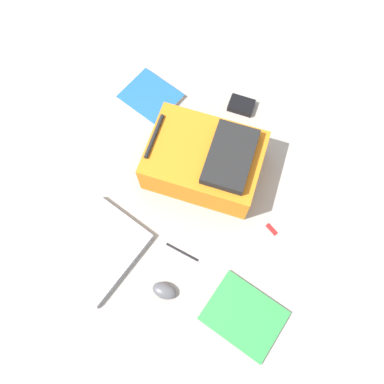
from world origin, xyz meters
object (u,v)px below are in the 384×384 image
(laptop, at_px, (99,250))
(backpack, at_px, (206,161))
(pen_black, at_px, (182,252))
(usb_stick, at_px, (272,229))
(computer_mouse, at_px, (164,291))
(book_comic, at_px, (244,316))
(book_blue, at_px, (151,97))
(power_brick, at_px, (241,105))

(laptop, bearing_deg, backpack, -29.78)
(pen_black, height_order, usb_stick, pen_black)
(laptop, distance_m, pen_black, 0.33)
(computer_mouse, bearing_deg, backpack, 3.87)
(book_comic, distance_m, usb_stick, 0.36)
(book_blue, bearing_deg, power_brick, -76.27)
(book_blue, xyz_separation_m, book_comic, (-0.76, -0.69, -0.00))
(power_brick, relative_size, usb_stick, 2.06)
(book_blue, xyz_separation_m, power_brick, (0.10, -0.40, 0.01))
(computer_mouse, relative_size, usb_stick, 1.71)
(power_brick, bearing_deg, backpack, 172.10)
(power_brick, bearing_deg, usb_stick, -149.72)
(book_blue, xyz_separation_m, pen_black, (-0.62, -0.39, -0.01))
(laptop, xyz_separation_m, book_comic, (-0.04, -0.61, -0.01))
(pen_black, bearing_deg, computer_mouse, 176.81)
(book_blue, bearing_deg, computer_mouse, -153.90)
(computer_mouse, bearing_deg, laptop, 80.23)
(book_blue, height_order, book_comic, book_blue)
(book_comic, bearing_deg, power_brick, 18.65)
(backpack, distance_m, pen_black, 0.38)
(book_blue, distance_m, computer_mouse, 0.87)
(laptop, xyz_separation_m, pen_black, (0.11, -0.31, -0.01))
(book_comic, distance_m, pen_black, 0.33)
(pen_black, bearing_deg, power_brick, -0.96)
(book_blue, relative_size, book_comic, 0.90)
(backpack, relative_size, pen_black, 3.28)
(backpack, bearing_deg, book_comic, -146.43)
(power_brick, relative_size, pen_black, 0.79)
(backpack, distance_m, book_blue, 0.44)
(book_comic, relative_size, pen_black, 2.27)
(laptop, distance_m, book_blue, 0.73)
(backpack, height_order, power_brick, backpack)
(laptop, distance_m, book_comic, 0.61)
(laptop, relative_size, book_blue, 1.41)
(computer_mouse, height_order, pen_black, computer_mouse)
(computer_mouse, bearing_deg, book_blue, 27.02)
(power_brick, distance_m, pen_black, 0.71)
(book_blue, bearing_deg, laptop, -173.38)
(usb_stick, bearing_deg, book_comic, 179.47)
(power_brick, height_order, pen_black, power_brick)
(backpack, distance_m, computer_mouse, 0.53)
(book_comic, relative_size, usb_stick, 5.94)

